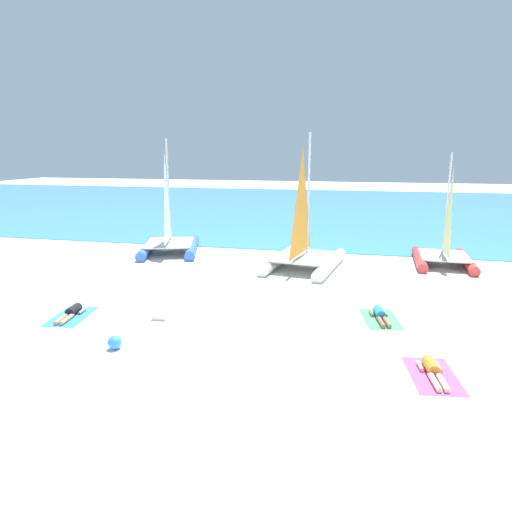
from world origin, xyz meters
name	(u,v)px	position (x,y,z in m)	size (l,w,h in m)	color
ground_plane	(276,258)	(0.00, 10.00, 0.00)	(120.00, 120.00, 0.00)	white
ocean_water	(315,207)	(0.00, 31.75, 0.03)	(120.00, 40.00, 0.05)	teal
sailboat_white	(304,249)	(1.57, 8.35, 0.92)	(3.73, 5.14, 6.14)	white
sailboat_blue	(169,236)	(-5.82, 10.04, 0.89)	(4.13, 5.23, 5.96)	blue
sailboat_red	(444,249)	(8.03, 10.34, 0.79)	(2.76, 4.15, 5.28)	#CC3838
towel_left	(71,316)	(-5.17, 0.40, 0.01)	(1.10, 1.90, 0.01)	#338CD8
sunbather_left	(72,312)	(-5.18, 0.47, 0.13)	(0.63, 1.57, 0.30)	black
towel_middle	(380,319)	(4.80, 2.40, 0.01)	(1.10, 1.90, 0.01)	#4CB266
sunbather_middle	(380,315)	(4.79, 2.46, 0.13)	(0.67, 1.56, 0.30)	#268CCC
towel_right	(433,376)	(5.86, -1.22, 0.01)	(1.10, 1.90, 0.01)	#D84C99
sunbather_right	(432,369)	(5.86, -1.15, 0.13)	(0.60, 1.57, 0.30)	orange
beach_ball	(115,342)	(-2.46, -1.53, 0.19)	(0.39, 0.39, 0.39)	#337FE5
cooler_box	(161,313)	(-2.18, 0.87, 0.18)	(0.50, 0.36, 0.36)	white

